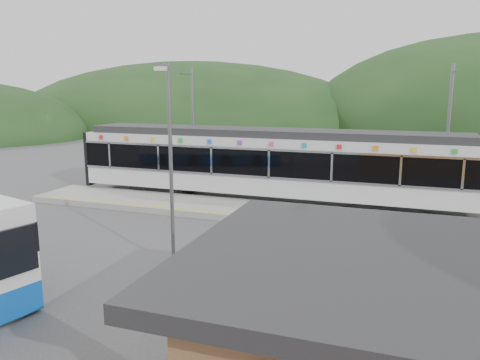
% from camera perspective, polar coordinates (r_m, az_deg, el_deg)
% --- Properties ---
extents(ground, '(120.00, 120.00, 0.00)m').
position_cam_1_polar(ground, '(18.52, 2.86, -7.10)').
color(ground, '#4C4C4F').
rests_on(ground, ground).
extents(hills, '(146.00, 149.00, 26.00)m').
position_cam_1_polar(hills, '(22.93, 21.86, -4.32)').
color(hills, '#1E3D19').
rests_on(hills, ground).
extents(platform, '(26.00, 3.20, 0.30)m').
position_cam_1_polar(platform, '(21.53, 5.39, -4.11)').
color(platform, '#9E9E99').
rests_on(platform, ground).
extents(yellow_line, '(26.00, 0.10, 0.01)m').
position_cam_1_polar(yellow_line, '(20.28, 4.50, -4.60)').
color(yellow_line, yellow).
rests_on(yellow_line, platform).
extents(train, '(20.44, 3.01, 3.74)m').
position_cam_1_polar(train, '(24.08, 3.42, 2.20)').
color(train, black).
rests_on(train, ground).
extents(catenary_mast_west, '(0.18, 1.80, 7.00)m').
position_cam_1_polar(catenary_mast_west, '(28.20, -5.79, 6.71)').
color(catenary_mast_west, slate).
rests_on(catenary_mast_west, ground).
extents(catenary_mast_east, '(0.18, 1.80, 7.00)m').
position_cam_1_polar(catenary_mast_east, '(25.60, 24.01, 5.37)').
color(catenary_mast_east, slate).
rests_on(catenary_mast_east, ground).
extents(station_shelter, '(9.20, 6.20, 3.00)m').
position_cam_1_polar(station_shelter, '(8.98, 24.68, -18.02)').
color(station_shelter, olive).
rests_on(station_shelter, ground).
extents(lamp_post, '(0.41, 1.17, 6.53)m').
position_cam_1_polar(lamp_post, '(14.79, -8.71, 3.62)').
color(lamp_post, slate).
rests_on(lamp_post, ground).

